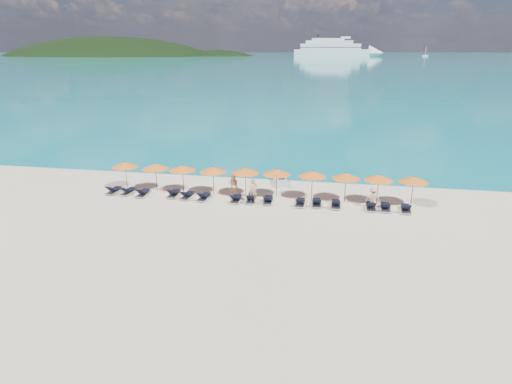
# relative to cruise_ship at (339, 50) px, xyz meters

# --- Properties ---
(ground) EXTENTS (1400.00, 1400.00, 0.00)m
(ground) POSITION_rel_cruise_ship_xyz_m (-7.73, -554.89, -8.17)
(ground) COLOR beige
(sea) EXTENTS (1600.00, 1300.00, 0.01)m
(sea) POSITION_rel_cruise_ship_xyz_m (-7.73, 105.11, -8.17)
(sea) COLOR #1FA9B2
(sea) RESTS_ON ground
(headland_main) EXTENTS (374.00, 242.00, 126.50)m
(headland_main) POSITION_rel_cruise_ship_xyz_m (-307.73, -14.89, -46.17)
(headland_main) COLOR black
(headland_main) RESTS_ON ground
(headland_small) EXTENTS (162.00, 126.00, 85.50)m
(headland_small) POSITION_rel_cruise_ship_xyz_m (-157.73, 5.11, -43.17)
(headland_small) COLOR black
(headland_small) RESTS_ON ground
(cruise_ship) EXTENTS (114.18, 32.28, 31.41)m
(cruise_ship) POSITION_rel_cruise_ship_xyz_m (0.00, 0.00, 0.00)
(cruise_ship) COLOR silver
(cruise_ship) RESTS_ON ground
(sailboat_near) EXTENTS (6.64, 2.21, 12.17)m
(sailboat_near) POSITION_rel_cruise_ship_xyz_m (108.16, 20.18, -6.92)
(sailboat_near) COLOR silver
(sailboat_near) RESTS_ON ground
(jetski) EXTENTS (1.53, 2.63, 0.88)m
(jetski) POSITION_rel_cruise_ship_xyz_m (-6.74, -545.98, -7.81)
(jetski) COLOR silver
(jetski) RESTS_ON ground
(beachgoer_a) EXTENTS (0.79, 0.78, 1.84)m
(beachgoer_a) POSITION_rel_cruise_ship_xyz_m (-8.12, -550.81, -7.26)
(beachgoer_a) COLOR tan
(beachgoer_a) RESTS_ON ground
(beachgoer_b) EXTENTS (1.05, 0.91, 1.87)m
(beachgoer_b) POSITION_rel_cruise_ship_xyz_m (-9.79, -550.08, -7.24)
(beachgoer_b) COLOR tan
(beachgoer_b) RESTS_ON ground
(beachgoer_c) EXTENTS (1.05, 0.58, 1.55)m
(beachgoer_c) POSITION_rel_cruise_ship_xyz_m (0.35, -550.47, -7.40)
(beachgoer_c) COLOR tan
(beachgoer_c) RESTS_ON ground
(umbrella_0) EXTENTS (2.10, 2.10, 2.28)m
(umbrella_0) POSITION_rel_cruise_ship_xyz_m (-18.66, -549.46, -6.16)
(umbrella_0) COLOR black
(umbrella_0) RESTS_ON ground
(umbrella_1) EXTENTS (2.10, 2.10, 2.28)m
(umbrella_1) POSITION_rel_cruise_ship_xyz_m (-16.10, -549.56, -6.16)
(umbrella_1) COLOR black
(umbrella_1) RESTS_ON ground
(umbrella_2) EXTENTS (2.10, 2.10, 2.28)m
(umbrella_2) POSITION_rel_cruise_ship_xyz_m (-13.88, -549.59, -6.16)
(umbrella_2) COLOR black
(umbrella_2) RESTS_ON ground
(umbrella_3) EXTENTS (2.10, 2.10, 2.28)m
(umbrella_3) POSITION_rel_cruise_ship_xyz_m (-11.44, -549.59, -6.16)
(umbrella_3) COLOR black
(umbrella_3) RESTS_ON ground
(umbrella_4) EXTENTS (2.10, 2.10, 2.28)m
(umbrella_4) POSITION_rel_cruise_ship_xyz_m (-8.97, -549.44, -6.16)
(umbrella_4) COLOR black
(umbrella_4) RESTS_ON ground
(umbrella_5) EXTENTS (2.10, 2.10, 2.28)m
(umbrella_5) POSITION_rel_cruise_ship_xyz_m (-6.62, -549.38, -6.16)
(umbrella_5) COLOR black
(umbrella_5) RESTS_ON ground
(umbrella_6) EXTENTS (2.10, 2.10, 2.28)m
(umbrella_6) POSITION_rel_cruise_ship_xyz_m (-3.98, -549.46, -6.16)
(umbrella_6) COLOR black
(umbrella_6) RESTS_ON ground
(umbrella_7) EXTENTS (2.10, 2.10, 2.28)m
(umbrella_7) POSITION_rel_cruise_ship_xyz_m (-1.56, -549.55, -6.16)
(umbrella_7) COLOR black
(umbrella_7) RESTS_ON ground
(umbrella_8) EXTENTS (2.10, 2.10, 2.28)m
(umbrella_8) POSITION_rel_cruise_ship_xyz_m (0.71, -549.58, -6.16)
(umbrella_8) COLOR black
(umbrella_8) RESTS_ON ground
(umbrella_9) EXTENTS (2.10, 2.10, 2.28)m
(umbrella_9) POSITION_rel_cruise_ship_xyz_m (3.08, -549.57, -6.16)
(umbrella_9) COLOR black
(umbrella_9) RESTS_ON ground
(lounger_0) EXTENTS (0.71, 1.73, 0.66)m
(lounger_0) POSITION_rel_cruise_ship_xyz_m (-19.21, -550.62, -7.94)
(lounger_0) COLOR silver
(lounger_0) RESTS_ON ground
(lounger_1) EXTENTS (0.76, 1.74, 0.66)m
(lounger_1) POSITION_rel_cruise_ship_xyz_m (-18.02, -550.64, -7.94)
(lounger_1) COLOR silver
(lounger_1) RESTS_ON ground
(lounger_2) EXTENTS (0.67, 1.72, 0.66)m
(lounger_2) POSITION_rel_cruise_ship_xyz_m (-16.71, -550.79, -7.94)
(lounger_2) COLOR silver
(lounger_2) RESTS_ON ground
(lounger_3) EXTENTS (0.73, 1.74, 0.66)m
(lounger_3) POSITION_rel_cruise_ship_xyz_m (-14.35, -550.53, -7.94)
(lounger_3) COLOR silver
(lounger_3) RESTS_ON ground
(lounger_4) EXTENTS (0.73, 1.74, 0.66)m
(lounger_4) POSITION_rel_cruise_ship_xyz_m (-13.19, -550.75, -7.94)
(lounger_4) COLOR silver
(lounger_4) RESTS_ON ground
(lounger_5) EXTENTS (0.75, 1.74, 0.66)m
(lounger_5) POSITION_rel_cruise_ship_xyz_m (-11.85, -550.84, -7.94)
(lounger_5) COLOR silver
(lounger_5) RESTS_ON ground
(lounger_6) EXTENTS (0.63, 1.70, 0.66)m
(lounger_6) POSITION_rel_cruise_ship_xyz_m (-9.43, -550.82, -7.94)
(lounger_6) COLOR silver
(lounger_6) RESTS_ON ground
(lounger_7) EXTENTS (0.71, 1.73, 0.66)m
(lounger_7) POSITION_rel_cruise_ship_xyz_m (-8.31, -550.70, -7.94)
(lounger_7) COLOR silver
(lounger_7) RESTS_ON ground
(lounger_8) EXTENTS (0.68, 1.72, 0.66)m
(lounger_8) POSITION_rel_cruise_ship_xyz_m (-7.06, -550.69, -7.94)
(lounger_8) COLOR silver
(lounger_8) RESTS_ON ground
(lounger_9) EXTENTS (0.65, 1.71, 0.66)m
(lounger_9) POSITION_rel_cruise_ship_xyz_m (-4.70, -550.77, -7.94)
(lounger_9) COLOR silver
(lounger_9) RESTS_ON ground
(lounger_10) EXTENTS (0.74, 1.74, 0.66)m
(lounger_10) POSITION_rel_cruise_ship_xyz_m (-3.54, -550.63, -7.94)
(lounger_10) COLOR silver
(lounger_10) RESTS_ON ground
(lounger_11) EXTENTS (0.67, 1.72, 0.66)m
(lounger_11) POSITION_rel_cruise_ship_xyz_m (-2.19, -550.69, -7.94)
(lounger_11) COLOR silver
(lounger_11) RESTS_ON ground
(lounger_12) EXTENTS (0.64, 1.71, 0.66)m
(lounger_12) POSITION_rel_cruise_ship_xyz_m (0.24, -550.70, -7.94)
(lounger_12) COLOR silver
(lounger_12) RESTS_ON ground
(lounger_13) EXTENTS (0.68, 1.72, 0.66)m
(lounger_13) POSITION_rel_cruise_ship_xyz_m (1.22, -550.65, -7.94)
(lounger_13) COLOR silver
(lounger_13) RESTS_ON ground
(lounger_14) EXTENTS (0.75, 1.74, 0.66)m
(lounger_14) POSITION_rel_cruise_ship_xyz_m (2.58, -550.72, -7.94)
(lounger_14) COLOR silver
(lounger_14) RESTS_ON ground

